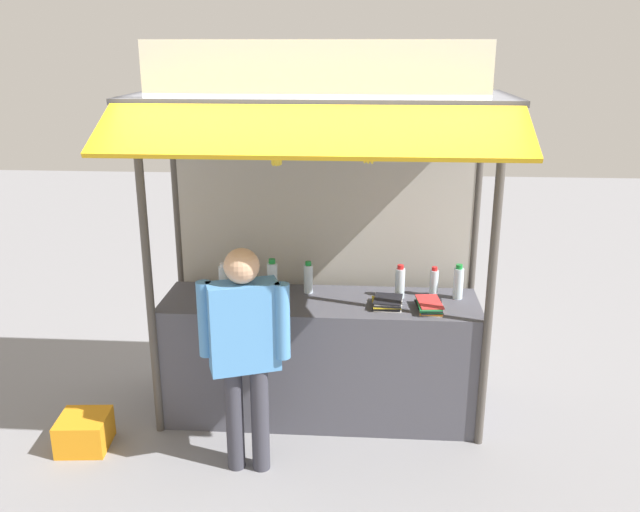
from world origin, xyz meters
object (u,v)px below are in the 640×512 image
(water_bottle_front_left, at_px, (223,279))
(banana_bunch_inner_right, at_px, (369,150))
(water_bottle_mid_right, at_px, (400,282))
(magazine_stack_right, at_px, (430,305))
(water_bottle_back_left, at_px, (308,278))
(water_bottle_far_left, at_px, (458,283))
(banana_bunch_leftmost, at_px, (276,155))
(water_bottle_mid_left, at_px, (434,283))
(plastic_crate, at_px, (84,432))
(magazine_stack_far_right, at_px, (387,302))
(vendor_person, at_px, (244,341))
(water_bottle_center, at_px, (272,278))
(banana_bunch_rightmost, at_px, (407,150))

(water_bottle_front_left, bearing_deg, banana_bunch_inner_right, -25.64)
(banana_bunch_inner_right, bearing_deg, water_bottle_mid_right, 64.57)
(water_bottle_front_left, xyz_separation_m, magazine_stack_right, (1.55, -0.21, -0.08))
(magazine_stack_right, bearing_deg, water_bottle_back_left, 162.52)
(water_bottle_front_left, height_order, water_bottle_mid_right, water_bottle_mid_right)
(banana_bunch_inner_right, bearing_deg, water_bottle_far_left, 38.54)
(banana_bunch_leftmost, bearing_deg, water_bottle_mid_left, 27.89)
(water_bottle_mid_right, bearing_deg, magazine_stack_right, -47.43)
(water_bottle_mid_right, xyz_separation_m, plastic_crate, (-2.26, -0.69, -0.95))
(water_bottle_front_left, height_order, magazine_stack_far_right, water_bottle_front_left)
(water_bottle_mid_left, bearing_deg, water_bottle_mid_right, -169.20)
(water_bottle_mid_right, bearing_deg, water_bottle_front_left, -179.43)
(water_bottle_front_left, distance_m, plastic_crate, 1.48)
(magazine_stack_right, distance_m, vendor_person, 1.39)
(water_bottle_mid_left, relative_size, magazine_stack_right, 0.76)
(water_bottle_mid_left, relative_size, water_bottle_back_left, 0.93)
(plastic_crate, bearing_deg, water_bottle_far_left, 14.66)
(water_bottle_back_left, height_order, water_bottle_center, water_bottle_center)
(magazine_stack_far_right, relative_size, banana_bunch_leftmost, 0.89)
(magazine_stack_far_right, bearing_deg, water_bottle_far_left, 20.72)
(banana_bunch_leftmost, relative_size, banana_bunch_inner_right, 1.08)
(banana_bunch_rightmost, bearing_deg, magazine_stack_far_right, 102.51)
(banana_bunch_rightmost, relative_size, plastic_crate, 0.73)
(banana_bunch_leftmost, xyz_separation_m, vendor_person, (-0.19, -0.31, -1.16))
(water_bottle_center, relative_size, banana_bunch_rightmost, 1.11)
(vendor_person, bearing_deg, water_bottle_center, 65.61)
(water_bottle_center, distance_m, magazine_stack_far_right, 0.90)
(magazine_stack_right, distance_m, banana_bunch_inner_right, 1.29)
(water_bottle_back_left, relative_size, water_bottle_center, 0.90)
(water_bottle_front_left, height_order, water_bottle_far_left, water_bottle_far_left)
(water_bottle_back_left, distance_m, banana_bunch_leftmost, 1.21)
(magazine_stack_far_right, bearing_deg, banana_bunch_inner_right, -114.39)
(water_bottle_front_left, height_order, water_bottle_mid_left, water_bottle_front_left)
(water_bottle_mid_left, bearing_deg, banana_bunch_leftmost, -152.11)
(water_bottle_front_left, distance_m, vendor_person, 0.90)
(vendor_person, bearing_deg, water_bottle_mid_left, 14.73)
(banana_bunch_inner_right, bearing_deg, plastic_crate, -175.58)
(plastic_crate, bearing_deg, banana_bunch_leftmost, 6.28)
(banana_bunch_leftmost, bearing_deg, water_bottle_far_left, 23.19)
(magazine_stack_far_right, distance_m, vendor_person, 1.15)
(water_bottle_mid_right, bearing_deg, banana_bunch_inner_right, -115.43)
(water_bottle_mid_left, distance_m, vendor_person, 1.58)
(water_bottle_mid_left, relative_size, banana_bunch_rightmost, 0.93)
(banana_bunch_leftmost, bearing_deg, water_bottle_front_left, 133.61)
(water_bottle_front_left, bearing_deg, water_bottle_mid_right, 0.57)
(magazine_stack_right, bearing_deg, plastic_crate, -169.35)
(banana_bunch_rightmost, height_order, vendor_person, banana_bunch_rightmost)
(water_bottle_center, height_order, vendor_person, vendor_person)
(magazine_stack_far_right, bearing_deg, water_bottle_mid_left, 33.68)
(water_bottle_back_left, xyz_separation_m, water_bottle_center, (-0.27, -0.05, 0.01))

